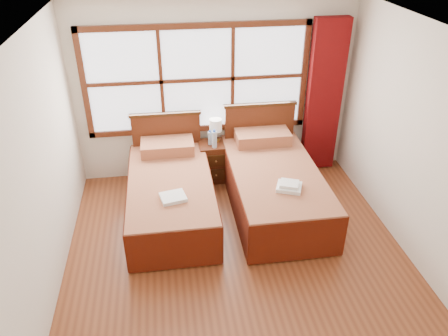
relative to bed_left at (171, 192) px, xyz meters
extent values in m
plane|color=brown|center=(0.73, -1.20, -0.32)|extent=(4.50, 4.50, 0.00)
plane|color=white|center=(0.73, -1.20, 2.28)|extent=(4.50, 4.50, 0.00)
plane|color=silver|center=(0.73, 1.05, 0.98)|extent=(4.00, 0.00, 4.00)
plane|color=silver|center=(-1.27, -1.20, 0.98)|extent=(0.00, 4.50, 4.50)
plane|color=silver|center=(2.73, -1.20, 0.98)|extent=(0.00, 4.50, 4.50)
cube|color=white|center=(0.48, 1.02, 1.18)|extent=(3.00, 0.02, 1.40)
cube|color=#512311|center=(0.48, 1.00, 0.44)|extent=(3.16, 0.06, 0.08)
cube|color=#512311|center=(0.48, 1.00, 1.92)|extent=(3.16, 0.06, 0.08)
cube|color=#512311|center=(-1.06, 1.00, 1.18)|extent=(0.08, 0.06, 1.56)
cube|color=#512311|center=(2.02, 1.00, 1.18)|extent=(0.08, 0.06, 1.56)
cube|color=#512311|center=(-0.02, 1.00, 1.18)|extent=(0.05, 0.05, 1.40)
cube|color=#512311|center=(0.98, 1.00, 1.18)|extent=(0.05, 0.05, 1.40)
cube|color=#512311|center=(0.48, 1.00, 1.18)|extent=(3.00, 0.05, 0.05)
cube|color=#680A0B|center=(2.33, 0.91, 0.85)|extent=(0.50, 0.16, 2.30)
cube|color=#3B1F0C|center=(0.00, -0.07, -0.17)|extent=(0.95, 1.89, 0.31)
cube|color=maroon|center=(0.00, -0.07, 0.11)|extent=(1.06, 2.10, 0.26)
cube|color=#541608|center=(-0.53, -0.07, -0.04)|extent=(0.03, 2.10, 0.52)
cube|color=#541608|center=(0.53, -0.07, -0.04)|extent=(0.03, 2.10, 0.52)
cube|color=#541608|center=(0.00, -1.11, -0.04)|extent=(1.06, 0.03, 0.52)
cube|color=maroon|center=(0.00, 0.70, 0.33)|extent=(0.74, 0.43, 0.16)
cube|color=#512311|center=(0.00, 0.94, 0.19)|extent=(0.99, 0.06, 1.03)
cube|color=#3B1F0C|center=(0.00, 0.94, 0.72)|extent=(1.03, 0.08, 0.04)
cube|color=#3B1F0C|center=(1.39, -0.07, -0.16)|extent=(1.00, 2.01, 0.33)
cube|color=maroon|center=(1.39, -0.07, 0.14)|extent=(1.12, 2.23, 0.27)
cube|color=#541608|center=(0.83, -0.07, -0.02)|extent=(0.03, 2.23, 0.56)
cube|color=#541608|center=(1.95, -0.07, -0.02)|extent=(0.03, 2.23, 0.56)
cube|color=#541608|center=(1.39, -1.17, -0.02)|extent=(1.12, 0.03, 0.56)
cube|color=maroon|center=(1.39, 0.74, 0.36)|extent=(0.79, 0.46, 0.17)
cube|color=#512311|center=(1.39, 0.94, 0.22)|extent=(1.05, 0.06, 1.09)
cube|color=#3B1F0C|center=(1.39, 0.94, 0.78)|extent=(1.09, 0.08, 0.04)
cube|color=#512311|center=(0.68, 0.80, -0.03)|extent=(0.44, 0.39, 0.59)
cube|color=#3B1F0C|center=(0.68, 0.60, -0.15)|extent=(0.39, 0.02, 0.18)
cube|color=#3B1F0C|center=(0.68, 0.60, 0.09)|extent=(0.39, 0.02, 0.18)
sphere|color=#A07036|center=(0.68, 0.58, -0.15)|extent=(0.03, 0.03, 0.03)
sphere|color=#A07036|center=(0.68, 0.58, 0.09)|extent=(0.03, 0.03, 0.03)
cube|color=white|center=(0.02, -0.51, 0.27)|extent=(0.34, 0.31, 0.05)
cube|color=white|center=(1.44, -0.55, 0.30)|extent=(0.37, 0.35, 0.05)
cube|color=white|center=(1.44, -0.55, 0.34)|extent=(0.28, 0.26, 0.04)
cylinder|color=gold|center=(0.72, 0.88, 0.28)|extent=(0.11, 0.11, 0.02)
cylinder|color=gold|center=(0.72, 0.88, 0.36)|extent=(0.02, 0.02, 0.15)
cylinder|color=white|center=(0.72, 0.88, 0.53)|extent=(0.18, 0.18, 0.18)
cylinder|color=#A0B9CE|center=(0.62, 0.79, 0.37)|extent=(0.06, 0.06, 0.20)
cylinder|color=blue|center=(0.62, 0.79, 0.48)|extent=(0.03, 0.03, 0.03)
cylinder|color=#A0B9CE|center=(0.67, 0.69, 0.39)|extent=(0.07, 0.07, 0.25)
cylinder|color=blue|center=(0.67, 0.69, 0.53)|extent=(0.04, 0.04, 0.03)
camera|label=1|loc=(0.00, -4.86, 3.21)|focal=35.00mm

